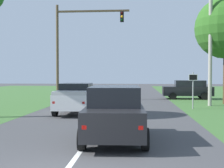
{
  "coord_description": "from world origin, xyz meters",
  "views": [
    {
      "loc": [
        1.74,
        -6.81,
        2.39
      ],
      "look_at": [
        -0.11,
        16.31,
        1.67
      ],
      "focal_mm": 49.35,
      "sensor_mm": 36.0,
      "label": 1
    }
  ],
  "objects_px": {
    "pickup_truck_lead": "(77,98)",
    "crossing_suv_far": "(188,89)",
    "utility_pole_right": "(210,42)",
    "traffic_light": "(74,39)",
    "keep_moving_sign": "(193,86)",
    "red_suv_near": "(115,112)"
  },
  "relations": [
    {
      "from": "red_suv_near",
      "to": "keep_moving_sign",
      "type": "distance_m",
      "value": 11.4
    },
    {
      "from": "pickup_truck_lead",
      "to": "crossing_suv_far",
      "type": "xyz_separation_m",
      "value": [
        8.65,
        11.72,
        -0.01
      ]
    },
    {
      "from": "traffic_light",
      "to": "keep_moving_sign",
      "type": "relative_size",
      "value": 3.4
    },
    {
      "from": "crossing_suv_far",
      "to": "utility_pole_right",
      "type": "relative_size",
      "value": 0.49
    },
    {
      "from": "pickup_truck_lead",
      "to": "traffic_light",
      "type": "bearing_deg",
      "value": 102.52
    },
    {
      "from": "pickup_truck_lead",
      "to": "crossing_suv_far",
      "type": "distance_m",
      "value": 14.56
    },
    {
      "from": "red_suv_near",
      "to": "pickup_truck_lead",
      "type": "bearing_deg",
      "value": 110.78
    },
    {
      "from": "keep_moving_sign",
      "to": "crossing_suv_far",
      "type": "bearing_deg",
      "value": 82.8
    },
    {
      "from": "pickup_truck_lead",
      "to": "red_suv_near",
      "type": "bearing_deg",
      "value": -69.22
    },
    {
      "from": "pickup_truck_lead",
      "to": "utility_pole_right",
      "type": "relative_size",
      "value": 0.53
    },
    {
      "from": "traffic_light",
      "to": "keep_moving_sign",
      "type": "height_order",
      "value": "traffic_light"
    },
    {
      "from": "traffic_light",
      "to": "utility_pole_right",
      "type": "distance_m",
      "value": 11.75
    },
    {
      "from": "red_suv_near",
      "to": "traffic_light",
      "type": "distance_m",
      "value": 17.67
    },
    {
      "from": "red_suv_near",
      "to": "keep_moving_sign",
      "type": "xyz_separation_m",
      "value": [
        4.64,
        10.39,
        0.6
      ]
    },
    {
      "from": "keep_moving_sign",
      "to": "traffic_light",
      "type": "bearing_deg",
      "value": 147.74
    },
    {
      "from": "pickup_truck_lead",
      "to": "utility_pole_right",
      "type": "bearing_deg",
      "value": 29.24
    },
    {
      "from": "traffic_light",
      "to": "keep_moving_sign",
      "type": "bearing_deg",
      "value": -32.26
    },
    {
      "from": "red_suv_near",
      "to": "crossing_suv_far",
      "type": "bearing_deg",
      "value": 73.38
    },
    {
      "from": "traffic_light",
      "to": "crossing_suv_far",
      "type": "height_order",
      "value": "traffic_light"
    },
    {
      "from": "red_suv_near",
      "to": "keep_moving_sign",
      "type": "height_order",
      "value": "keep_moving_sign"
    },
    {
      "from": "red_suv_near",
      "to": "traffic_light",
      "type": "xyz_separation_m",
      "value": [
        -4.83,
        16.37,
        4.56
      ]
    },
    {
      "from": "red_suv_near",
      "to": "keep_moving_sign",
      "type": "bearing_deg",
      "value": 65.94
    }
  ]
}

